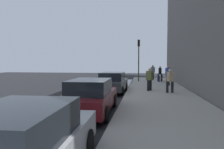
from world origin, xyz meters
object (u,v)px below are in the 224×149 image
(parked_car_maroon, at_px, (91,96))
(traffic_light_pole, at_px, (139,53))
(parked_car_silver, at_px, (21,147))
(pedestrian_blue_coat, at_px, (168,75))
(rolling_suitcase, at_px, (159,79))
(parked_car_charcoal, at_px, (113,82))
(pedestrian_olive_coat, at_px, (149,79))
(pedestrian_black_coat, at_px, (160,73))
(pedestrian_grey_coat, at_px, (153,72))
(pedestrian_tan_coat, at_px, (170,80))

(parked_car_maroon, xyz_separation_m, traffic_light_pole, (14.42, -1.83, 2.46))
(parked_car_maroon, bearing_deg, parked_car_silver, -178.71)
(pedestrian_blue_coat, xyz_separation_m, traffic_light_pole, (3.62, 2.76, 2.10))
(traffic_light_pole, xyz_separation_m, rolling_suitcase, (-0.20, -2.17, -2.75))
(parked_car_silver, distance_m, rolling_suitcase, 20.10)
(rolling_suitcase, bearing_deg, parked_car_charcoal, 153.13)
(rolling_suitcase, bearing_deg, pedestrian_olive_coat, 170.50)
(parked_car_charcoal, xyz_separation_m, pedestrian_black_coat, (8.15, -4.11, 0.29))
(parked_car_maroon, relative_size, pedestrian_grey_coat, 2.64)
(parked_car_silver, height_order, pedestrian_black_coat, pedestrian_black_coat)
(parked_car_maroon, height_order, pedestrian_blue_coat, pedestrian_blue_coat)
(pedestrian_olive_coat, relative_size, pedestrian_tan_coat, 1.01)
(pedestrian_grey_coat, distance_m, pedestrian_black_coat, 2.79)
(pedestrian_grey_coat, bearing_deg, pedestrian_blue_coat, -170.62)
(parked_car_silver, distance_m, parked_car_maroon, 5.50)
(pedestrian_black_coat, distance_m, rolling_suitcase, 0.71)
(rolling_suitcase, bearing_deg, pedestrian_black_coat, -24.03)
(pedestrian_blue_coat, height_order, traffic_light_pole, traffic_light_pole)
(pedestrian_black_coat, distance_m, traffic_light_pole, 3.19)
(parked_car_silver, bearing_deg, pedestrian_blue_coat, -15.31)
(parked_car_silver, xyz_separation_m, pedestrian_black_coat, (20.09, -4.04, 0.29))
(rolling_suitcase, bearing_deg, pedestrian_blue_coat, -170.26)
(pedestrian_black_coat, relative_size, rolling_suitcase, 1.72)
(parked_car_charcoal, height_order, pedestrian_grey_coat, pedestrian_grey_coat)
(parked_car_silver, xyz_separation_m, pedestrian_olive_coat, (12.30, -2.63, 0.28))
(pedestrian_blue_coat, xyz_separation_m, pedestrian_tan_coat, (-4.87, 0.47, -0.09))
(pedestrian_blue_coat, bearing_deg, parked_car_silver, 164.69)
(parked_car_silver, height_order, pedestrian_grey_coat, pedestrian_grey_coat)
(pedestrian_grey_coat, xyz_separation_m, pedestrian_black_coat, (-2.71, -0.65, -0.02))
(pedestrian_black_coat, relative_size, traffic_light_pole, 0.37)
(parked_car_silver, xyz_separation_m, rolling_suitcase, (19.72, -3.88, -0.29))
(traffic_light_pole, bearing_deg, pedestrian_blue_coat, -142.66)
(parked_car_silver, height_order, pedestrian_blue_coat, pedestrian_blue_coat)
(parked_car_silver, distance_m, pedestrian_tan_coat, 12.11)
(traffic_light_pole, bearing_deg, pedestrian_black_coat, -85.80)
(pedestrian_black_coat, bearing_deg, parked_car_silver, 168.63)
(pedestrian_olive_coat, bearing_deg, pedestrian_blue_coat, -24.54)
(pedestrian_tan_coat, bearing_deg, pedestrian_grey_coat, 3.04)
(pedestrian_tan_coat, bearing_deg, rolling_suitcase, 0.81)
(pedestrian_black_coat, distance_m, pedestrian_tan_coat, 8.66)
(traffic_light_pole, bearing_deg, parked_car_maroon, 172.77)
(parked_car_maroon, distance_m, rolling_suitcase, 14.78)
(pedestrian_olive_coat, xyz_separation_m, pedestrian_tan_coat, (-0.87, -1.36, -0.01))
(parked_car_maroon, relative_size, parked_car_charcoal, 1.07)
(pedestrian_olive_coat, bearing_deg, parked_car_charcoal, 97.44)
(pedestrian_grey_coat, bearing_deg, pedestrian_black_coat, -166.48)
(pedestrian_black_coat, height_order, traffic_light_pole, traffic_light_pole)
(pedestrian_olive_coat, height_order, traffic_light_pole, traffic_light_pole)
(pedestrian_tan_coat, xyz_separation_m, rolling_suitcase, (8.29, 0.12, -0.57))
(pedestrian_grey_coat, bearing_deg, parked_car_charcoal, 162.35)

